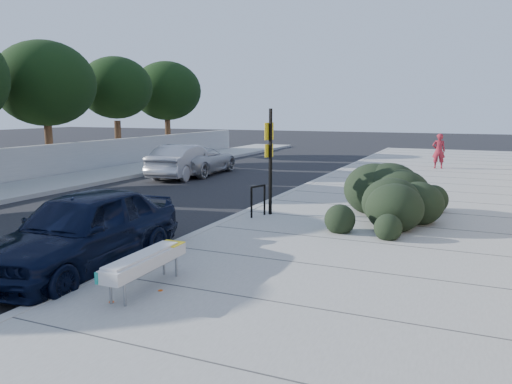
# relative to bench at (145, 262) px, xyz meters

# --- Properties ---
(ground) EXTENTS (120.00, 120.00, 0.00)m
(ground) POSITION_rel_bench_xyz_m (-1.14, 2.32, -0.60)
(ground) COLOR black
(ground) RESTS_ON ground
(sidewalk_near) EXTENTS (11.20, 50.00, 0.15)m
(sidewalk_near) POSITION_rel_bench_xyz_m (4.46, 7.32, -0.53)
(sidewalk_near) COLOR gray
(sidewalk_near) RESTS_ON ground
(sidewalk_far) EXTENTS (3.00, 50.00, 0.15)m
(sidewalk_far) POSITION_rel_bench_xyz_m (-10.64, 7.32, -0.53)
(sidewalk_far) COLOR gray
(sidewalk_far) RESTS_ON ground
(curb_near) EXTENTS (0.22, 50.00, 0.17)m
(curb_near) POSITION_rel_bench_xyz_m (-1.14, 7.32, -0.52)
(curb_near) COLOR #9E9E99
(curb_near) RESTS_ON ground
(curb_far) EXTENTS (0.22, 50.00, 0.17)m
(curb_far) POSITION_rel_bench_xyz_m (-9.14, 7.32, -0.52)
(curb_far) COLOR #9E9E99
(curb_far) RESTS_ON ground
(tree_far_d) EXTENTS (4.60, 4.60, 6.16)m
(tree_far_d) POSITION_rel_bench_xyz_m (-13.64, 11.32, 3.59)
(tree_far_d) COLOR #332114
(tree_far_d) RESTS_ON ground
(tree_far_e) EXTENTS (4.00, 4.00, 5.90)m
(tree_far_e) POSITION_rel_bench_xyz_m (-13.64, 16.32, 3.58)
(tree_far_e) COLOR #332114
(tree_far_e) RESTS_ON ground
(tree_far_f) EXTENTS (4.40, 4.40, 6.07)m
(tree_far_f) POSITION_rel_bench_xyz_m (-13.64, 21.32, 3.58)
(tree_far_f) COLOR #332114
(tree_far_f) RESTS_ON ground
(bench) EXTENTS (0.42, 1.92, 0.57)m
(bench) POSITION_rel_bench_xyz_m (0.00, 0.00, 0.00)
(bench) COLOR gray
(bench) RESTS_ON sidewalk_near
(bike_rack) EXTENTS (0.22, 0.56, 0.85)m
(bike_rack) POSITION_rel_bench_xyz_m (-0.54, 5.82, 0.06)
(bike_rack) COLOR black
(bike_rack) RESTS_ON sidewalk_near
(sign_post) EXTENTS (0.17, 0.32, 2.89)m
(sign_post) POSITION_rel_bench_xyz_m (-0.36, 6.21, 1.17)
(sign_post) COLOR black
(sign_post) RESTS_ON sidewalk_near
(hedge) EXTENTS (2.71, 4.46, 1.57)m
(hedge) POSITION_rel_bench_xyz_m (2.86, 6.78, 0.33)
(hedge) COLOR black
(hedge) RESTS_ON sidewalk_near
(sedan_navy) EXTENTS (2.01, 4.59, 1.54)m
(sedan_navy) POSITION_rel_bench_xyz_m (-1.94, 0.73, 0.17)
(sedan_navy) COLOR black
(sedan_navy) RESTS_ON ground
(wagon_silver) EXTENTS (1.92, 4.59, 1.48)m
(wagon_silver) POSITION_rel_bench_xyz_m (-7.14, 12.81, 0.14)
(wagon_silver) COLOR #AEADB2
(wagon_silver) RESTS_ON ground
(suv_silver) EXTENTS (2.40, 4.76, 1.29)m
(suv_silver) POSITION_rel_bench_xyz_m (-7.14, 14.18, 0.04)
(suv_silver) COLOR #ACAEB1
(suv_silver) RESTS_ON ground
(pedestrian) EXTENTS (0.69, 0.52, 1.71)m
(pedestrian) POSITION_rel_bench_xyz_m (3.15, 19.63, 0.40)
(pedestrian) COLOR maroon
(pedestrian) RESTS_ON sidewalk_near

